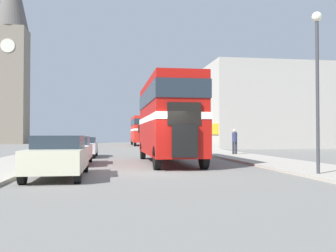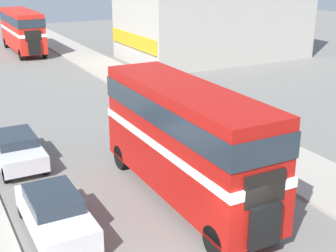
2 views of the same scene
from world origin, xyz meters
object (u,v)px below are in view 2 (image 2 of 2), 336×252
(car_parked_mid, at_px, (55,213))
(car_parked_far, at_px, (17,148))
(pedestrian_walking, at_px, (220,105))
(double_decker_bus, at_px, (185,134))
(bus_distant, at_px, (22,28))

(car_parked_mid, bearing_deg, car_parked_far, 89.68)
(pedestrian_walking, bearing_deg, double_decker_bus, -132.83)
(car_parked_mid, distance_m, car_parked_far, 6.36)
(double_decker_bus, relative_size, pedestrian_walking, 5.12)
(bus_distant, bearing_deg, double_decker_bus, -91.95)
(pedestrian_walking, bearing_deg, car_parked_far, -179.58)
(bus_distant, xyz_separation_m, car_parked_far, (-6.02, -27.07, -1.68))
(pedestrian_walking, bearing_deg, bus_distant, 99.87)
(bus_distant, distance_m, car_parked_mid, 34.02)
(bus_distant, relative_size, car_parked_far, 2.24)
(car_parked_mid, height_order, car_parked_far, car_parked_mid)
(car_parked_far, bearing_deg, car_parked_mid, -90.32)
(double_decker_bus, bearing_deg, bus_distant, 88.05)
(car_parked_mid, xyz_separation_m, car_parked_far, (0.04, 6.36, -0.03))
(double_decker_bus, height_order, pedestrian_walking, double_decker_bus)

